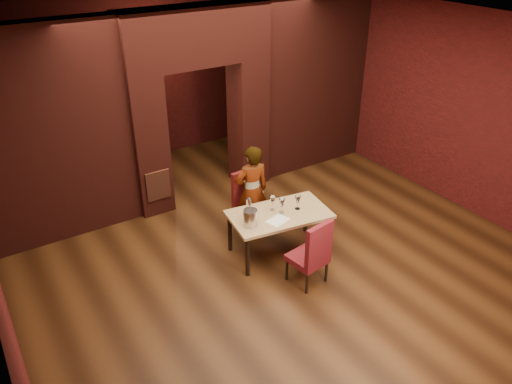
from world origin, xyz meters
The scene contains 23 objects.
floor centered at (0.00, 0.00, 0.00)m, with size 8.00×8.00×0.00m, color #432510.
ceiling centered at (0.00, 0.00, 3.20)m, with size 7.00×8.00×0.04m, color silver.
wall_back centered at (0.00, 4.00, 1.60)m, with size 7.00×0.04×3.20m, color maroon.
wall_right centered at (3.50, 0.00, 1.60)m, with size 0.04×8.00×3.20m, color maroon.
pillar_left centered at (-0.95, 2.00, 1.15)m, with size 0.55×0.55×2.30m, color maroon.
pillar_right centered at (0.95, 2.00, 1.15)m, with size 0.55×0.55×2.30m, color maroon.
lintel centered at (0.00, 2.00, 2.75)m, with size 2.45×0.55×0.90m, color maroon.
wing_wall_left centered at (-2.36, 2.00, 1.60)m, with size 2.27×0.35×3.20m, color maroon.
wing_wall_right centered at (2.36, 2.00, 1.60)m, with size 2.27×0.35×3.20m, color maroon.
vent_panel centered at (-0.95, 1.71, 0.55)m, with size 0.40×0.03×0.50m, color #99462C.
rear_door centered at (-0.40, 3.94, 1.05)m, with size 0.90×0.08×2.10m, color black.
rear_door_frame centered at (-0.40, 3.90, 1.05)m, with size 1.02×0.04×2.22m, color black.
dining_table centered at (0.10, -0.20, 0.33)m, with size 1.42×0.80×0.66m, color tan.
chair_far centered at (0.07, 0.50, 0.49)m, with size 0.44×0.44×0.98m, color maroon.
chair_near centered at (0.04, -0.96, 0.49)m, with size 0.45×0.45×0.98m, color maroon.
person_seated centered at (0.04, 0.44, 0.74)m, with size 0.54×0.35×1.47m, color silver.
wine_glass_a centered at (0.07, -0.08, 0.77)m, with size 0.09×0.09×0.22m, color white, non-canonical shape.
wine_glass_b centered at (0.14, -0.21, 0.78)m, with size 0.09×0.09×0.23m, color white, non-canonical shape.
wine_glass_c centered at (0.39, -0.25, 0.77)m, with size 0.09×0.09×0.22m, color silver, non-canonical shape.
tasting_sheet centered at (-0.03, -0.35, 0.67)m, with size 0.30×0.22×0.00m, color white.
wine_bucket centered at (-0.41, -0.25, 0.78)m, with size 0.20×0.20×0.24m, color #B1B0B6.
water_bottle centered at (-0.32, -0.05, 0.82)m, with size 0.07×0.07×0.31m, color white.
potted_plant centered at (0.71, 0.46, 0.22)m, with size 0.40×0.35×0.44m, color #336A20.
Camera 1 is at (-3.44, -5.12, 4.38)m, focal length 35.00 mm.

